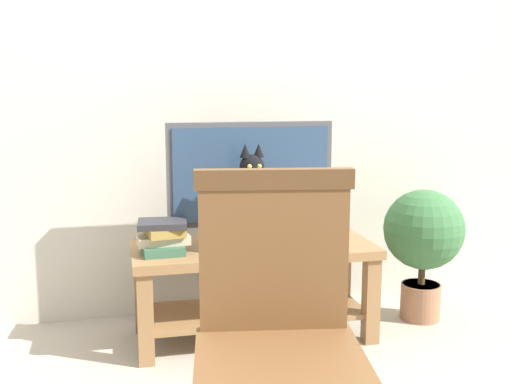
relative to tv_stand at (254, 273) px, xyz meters
name	(u,v)px	position (x,y,z in m)	size (l,w,h in m)	color
back_wall	(242,53)	(0.04, 0.48, 1.07)	(7.00, 0.12, 2.80)	beige
tv_stand	(254,273)	(0.00, 0.00, 0.00)	(1.17, 0.48, 0.47)	olive
tv	(251,180)	(0.00, 0.07, 0.45)	(0.81, 0.20, 0.59)	#4C4C51
media_box	(250,242)	(-0.03, -0.07, 0.17)	(0.34, 0.29, 0.07)	#2D2D30
cat	(251,202)	(-0.03, -0.09, 0.37)	(0.22, 0.33, 0.44)	black
wooden_chair	(278,319)	(-0.20, -1.21, 0.24)	(0.54, 0.54, 0.99)	brown
book_stack	(163,237)	(-0.44, -0.05, 0.22)	(0.24, 0.21, 0.15)	#38664C
potted_plant	(423,237)	(0.92, 0.04, 0.12)	(0.42, 0.42, 0.70)	#9E6B4C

